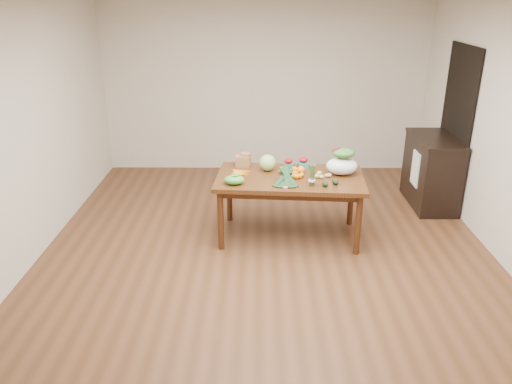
{
  "coord_description": "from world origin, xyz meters",
  "views": [
    {
      "loc": [
        -0.09,
        -4.77,
        2.72
      ],
      "look_at": [
        -0.12,
        0.0,
        0.78
      ],
      "focal_mm": 35.0,
      "sensor_mm": 36.0,
      "label": 1
    }
  ],
  "objects_px": {
    "dining_table": "(289,207)",
    "salad_bag": "(342,163)",
    "mandarin_cluster": "(296,174)",
    "asparagus_bundle": "(312,175)",
    "cabbage": "(268,163)",
    "kale_bunch": "(286,178)",
    "paper_bag": "(242,160)",
    "cabinet": "(432,172)"
  },
  "relations": [
    {
      "from": "cabbage",
      "to": "kale_bunch",
      "type": "bearing_deg",
      "value": -68.19
    },
    {
      "from": "dining_table",
      "to": "asparagus_bundle",
      "type": "bearing_deg",
      "value": -49.02
    },
    {
      "from": "cabinet",
      "to": "salad_bag",
      "type": "xyz_separation_m",
      "value": [
        -1.36,
        -0.88,
        0.42
      ]
    },
    {
      "from": "dining_table",
      "to": "mandarin_cluster",
      "type": "relative_size",
      "value": 9.26
    },
    {
      "from": "cabinet",
      "to": "salad_bag",
      "type": "relative_size",
      "value": 2.83
    },
    {
      "from": "mandarin_cluster",
      "to": "salad_bag",
      "type": "height_order",
      "value": "salad_bag"
    },
    {
      "from": "dining_table",
      "to": "kale_bunch",
      "type": "bearing_deg",
      "value": -99.39
    },
    {
      "from": "cabbage",
      "to": "mandarin_cluster",
      "type": "height_order",
      "value": "cabbage"
    },
    {
      "from": "paper_bag",
      "to": "asparagus_bundle",
      "type": "xyz_separation_m",
      "value": [
        0.77,
        -0.65,
        0.05
      ]
    },
    {
      "from": "salad_bag",
      "to": "dining_table",
      "type": "bearing_deg",
      "value": -172.19
    },
    {
      "from": "asparagus_bundle",
      "to": "cabinet",
      "type": "bearing_deg",
      "value": 39.85
    },
    {
      "from": "mandarin_cluster",
      "to": "kale_bunch",
      "type": "bearing_deg",
      "value": -118.1
    },
    {
      "from": "cabbage",
      "to": "salad_bag",
      "type": "relative_size",
      "value": 0.53
    },
    {
      "from": "cabinet",
      "to": "cabbage",
      "type": "xyz_separation_m",
      "value": [
        -2.21,
        -0.76,
        0.38
      ]
    },
    {
      "from": "asparagus_bundle",
      "to": "paper_bag",
      "type": "bearing_deg",
      "value": 143.9
    },
    {
      "from": "paper_bag",
      "to": "mandarin_cluster",
      "type": "relative_size",
      "value": 1.23
    },
    {
      "from": "cabbage",
      "to": "mandarin_cluster",
      "type": "relative_size",
      "value": 1.06
    },
    {
      "from": "mandarin_cluster",
      "to": "asparagus_bundle",
      "type": "height_order",
      "value": "asparagus_bundle"
    },
    {
      "from": "dining_table",
      "to": "salad_bag",
      "type": "relative_size",
      "value": 4.62
    },
    {
      "from": "dining_table",
      "to": "cabbage",
      "type": "relative_size",
      "value": 8.69
    },
    {
      "from": "cabbage",
      "to": "asparagus_bundle",
      "type": "xyz_separation_m",
      "value": [
        0.47,
        -0.49,
        0.03
      ]
    },
    {
      "from": "paper_bag",
      "to": "kale_bunch",
      "type": "distance_m",
      "value": 0.8
    },
    {
      "from": "paper_bag",
      "to": "salad_bag",
      "type": "height_order",
      "value": "salad_bag"
    },
    {
      "from": "cabinet",
      "to": "kale_bunch",
      "type": "bearing_deg",
      "value": -148.6
    },
    {
      "from": "cabinet",
      "to": "kale_bunch",
      "type": "relative_size",
      "value": 2.55
    },
    {
      "from": "dining_table",
      "to": "paper_bag",
      "type": "xyz_separation_m",
      "value": [
        -0.55,
        0.36,
        0.45
      ]
    },
    {
      "from": "paper_bag",
      "to": "salad_bag",
      "type": "xyz_separation_m",
      "value": [
        1.15,
        -0.28,
        0.06
      ]
    },
    {
      "from": "paper_bag",
      "to": "dining_table",
      "type": "bearing_deg",
      "value": -33.23
    },
    {
      "from": "mandarin_cluster",
      "to": "salad_bag",
      "type": "bearing_deg",
      "value": 12.41
    },
    {
      "from": "cabbage",
      "to": "dining_table",
      "type": "bearing_deg",
      "value": -38.43
    },
    {
      "from": "asparagus_bundle",
      "to": "kale_bunch",
      "type": "bearing_deg",
      "value": -179.36
    },
    {
      "from": "cabinet",
      "to": "mandarin_cluster",
      "type": "relative_size",
      "value": 5.67
    },
    {
      "from": "mandarin_cluster",
      "to": "kale_bunch",
      "type": "distance_m",
      "value": 0.27
    },
    {
      "from": "dining_table",
      "to": "cabbage",
      "type": "distance_m",
      "value": 0.57
    },
    {
      "from": "cabinet",
      "to": "paper_bag",
      "type": "bearing_deg",
      "value": -166.6
    },
    {
      "from": "cabinet",
      "to": "cabbage",
      "type": "distance_m",
      "value": 2.36
    },
    {
      "from": "cabinet",
      "to": "asparagus_bundle",
      "type": "distance_m",
      "value": 2.18
    },
    {
      "from": "cabinet",
      "to": "asparagus_bundle",
      "type": "relative_size",
      "value": 4.08
    },
    {
      "from": "cabbage",
      "to": "kale_bunch",
      "type": "xyz_separation_m",
      "value": [
        0.19,
        -0.47,
        -0.02
      ]
    },
    {
      "from": "asparagus_bundle",
      "to": "cabbage",
      "type": "bearing_deg",
      "value": 137.95
    },
    {
      "from": "paper_bag",
      "to": "mandarin_cluster",
      "type": "height_order",
      "value": "paper_bag"
    },
    {
      "from": "paper_bag",
      "to": "kale_bunch",
      "type": "xyz_separation_m",
      "value": [
        0.49,
        -0.63,
        0.0
      ]
    }
  ]
}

